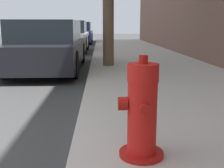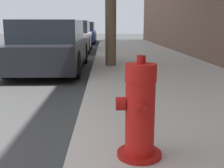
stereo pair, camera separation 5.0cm
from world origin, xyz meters
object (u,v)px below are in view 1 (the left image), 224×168
object	(u,v)px
fire_hydrant	(142,112)
parked_car_near	(49,46)
parked_car_mid	(69,37)
parked_car_far	(79,33)

from	to	relation	value
fire_hydrant	parked_car_near	distance (m)	5.82
parked_car_near	parked_car_mid	distance (m)	5.55
parked_car_near	parked_car_mid	world-z (taller)	parked_car_mid
parked_car_near	parked_car_far	bearing A→B (deg)	90.10
fire_hydrant	parked_car_near	bearing A→B (deg)	107.27
parked_car_far	parked_car_mid	bearing A→B (deg)	-90.27
parked_car_near	parked_car_far	size ratio (longest dim) A/B	0.99
parked_car_mid	fire_hydrant	bearing A→B (deg)	-80.91
parked_car_near	parked_car_far	xyz separation A→B (m)	(-0.02, 11.78, 0.04)
parked_car_mid	parked_car_far	world-z (taller)	parked_car_far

